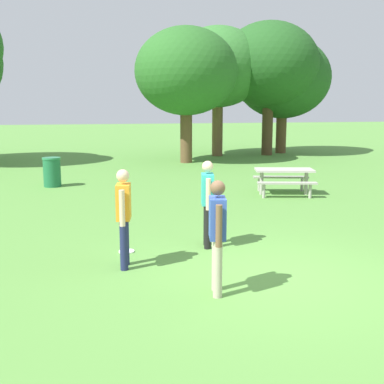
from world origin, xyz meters
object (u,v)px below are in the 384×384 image
at_px(person_thrower, 207,198).
at_px(tree_back_right, 283,78).
at_px(frisbee, 127,251).
at_px(tree_slender_mid, 218,68).
at_px(person_bystander, 124,212).
at_px(tree_far_right, 186,72).
at_px(picnic_table_near, 284,176).
at_px(tree_back_left, 269,65).
at_px(person_catcher, 217,230).
at_px(trash_can_further_along, 52,172).

relative_size(person_thrower, tree_back_right, 0.26).
bearing_deg(frisbee, tree_slender_mid, 69.12).
distance_m(person_thrower, frisbee, 1.79).
bearing_deg(person_bystander, frisbee, 83.67).
xyz_separation_m(tree_far_right, tree_back_right, (6.02, 3.28, -0.05)).
xyz_separation_m(picnic_table_near, tree_far_right, (-1.21, 8.51, 3.53)).
bearing_deg(tree_back_left, person_thrower, -114.71).
bearing_deg(frisbee, person_catcher, -64.13).
distance_m(person_bystander, picnic_table_near, 7.63).
relative_size(frisbee, tree_back_left, 0.04).
bearing_deg(frisbee, tree_far_right, 73.76).
bearing_deg(person_bystander, tree_back_right, 60.16).
xyz_separation_m(picnic_table_near, tree_back_right, (4.80, 11.79, 3.48)).
height_order(person_thrower, person_bystander, same).
bearing_deg(tree_back_left, tree_back_right, 37.42).
distance_m(frisbee, tree_far_right, 14.41).
distance_m(person_thrower, tree_back_right, 18.78).
xyz_separation_m(person_bystander, tree_slender_mid, (6.15, 16.73, 3.55)).
xyz_separation_m(trash_can_further_along, tree_back_right, (11.65, 8.84, 3.56)).
distance_m(person_bystander, tree_back_left, 19.08).
bearing_deg(picnic_table_near, tree_back_left, 71.50).
bearing_deg(tree_back_right, trash_can_further_along, -142.81).
bearing_deg(frisbee, picnic_table_near, 43.15).
distance_m(picnic_table_near, trash_can_further_along, 7.46).
xyz_separation_m(person_bystander, tree_back_left, (8.82, 16.50, 3.69)).
distance_m(person_thrower, trash_can_further_along, 8.38).
xyz_separation_m(trash_can_further_along, tree_slender_mid, (7.83, 8.18, 4.01)).
distance_m(frisbee, tree_back_left, 18.52).
xyz_separation_m(person_thrower, tree_back_right, (8.35, 16.53, 3.10)).
xyz_separation_m(person_thrower, person_catcher, (-0.43, -2.28, 0.00)).
xyz_separation_m(tree_far_right, tree_slender_mid, (2.20, 2.62, 0.40)).
bearing_deg(person_catcher, tree_far_right, 79.89).
bearing_deg(person_thrower, tree_far_right, 80.00).
bearing_deg(trash_can_further_along, person_bystander, -78.91).
distance_m(person_thrower, tree_back_left, 17.62).
bearing_deg(person_bystander, person_catcher, -50.08).
height_order(person_thrower, frisbee, person_thrower).
relative_size(tree_slender_mid, tree_back_right, 1.05).
distance_m(trash_can_further_along, tree_far_right, 8.70).
bearing_deg(picnic_table_near, tree_back_right, 67.84).
height_order(person_thrower, picnic_table_near, person_thrower).
bearing_deg(tree_back_right, frisbee, -120.84).
bearing_deg(picnic_table_near, tree_far_right, 98.13).
bearing_deg(trash_can_further_along, person_catcher, -73.97).
xyz_separation_m(tree_slender_mid, tree_back_right, (3.82, 0.66, -0.45)).
xyz_separation_m(person_catcher, tree_slender_mid, (4.97, 18.15, 3.55)).
distance_m(person_catcher, frisbee, 2.68).
bearing_deg(person_thrower, picnic_table_near, 53.18).
bearing_deg(frisbee, person_bystander, -96.33).
relative_size(trash_can_further_along, tree_back_right, 0.15).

